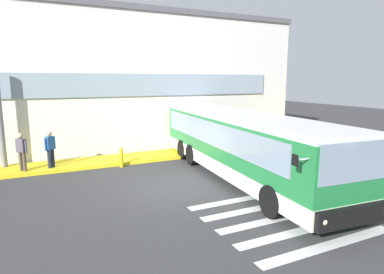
# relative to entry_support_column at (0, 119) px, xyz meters

# --- Properties ---
(ground_plane) EXTENTS (80.00, 90.00, 0.02)m
(ground_plane) POSITION_rel_entry_support_column_xyz_m (5.87, -5.40, -2.38)
(ground_plane) COLOR #353538
(ground_plane) RESTS_ON ground
(bay_paint_stripes) EXTENTS (4.40, 3.96, 0.01)m
(bay_paint_stripes) POSITION_rel_entry_support_column_xyz_m (7.87, -9.60, -2.37)
(bay_paint_stripes) COLOR silver
(bay_paint_stripes) RESTS_ON ground
(terminal_building) EXTENTS (23.75, 13.80, 7.97)m
(terminal_building) POSITION_rel_entry_support_column_xyz_m (5.18, 6.23, 1.60)
(terminal_building) COLOR silver
(terminal_building) RESTS_ON ground
(boarding_curb) EXTENTS (25.95, 2.00, 0.15)m
(boarding_curb) POSITION_rel_entry_support_column_xyz_m (5.87, -0.60, -2.30)
(boarding_curb) COLOR yellow
(boarding_curb) RESTS_ON ground
(entry_support_column) EXTENTS (0.28, 0.28, 4.44)m
(entry_support_column) POSITION_rel_entry_support_column_xyz_m (0.00, 0.00, 0.00)
(entry_support_column) COLOR slate
(entry_support_column) RESTS_ON boarding_curb
(bus_main_foreground) EXTENTS (3.87, 11.96, 2.70)m
(bus_main_foreground) POSITION_rel_entry_support_column_xyz_m (9.12, -5.55, -1.04)
(bus_main_foreground) COLOR #1E7238
(bus_main_foreground) RESTS_ON ground
(passenger_near_column) EXTENTS (0.46, 0.43, 1.68)m
(passenger_near_column) POSITION_rel_entry_support_column_xyz_m (0.80, -1.14, -1.29)
(passenger_near_column) COLOR #4C4233
(passenger_near_column) RESTS_ON boarding_curb
(passenger_by_doorway) EXTENTS (0.48, 0.41, 1.68)m
(passenger_by_doorway) POSITION_rel_entry_support_column_xyz_m (1.94, -1.06, -1.29)
(passenger_by_doorway) COLOR #1E2338
(passenger_by_doorway) RESTS_ON boarding_curb
(safety_bollard_yellow) EXTENTS (0.18, 0.18, 0.90)m
(safety_bollard_yellow) POSITION_rel_entry_support_column_xyz_m (4.95, -1.80, -1.92)
(safety_bollard_yellow) COLOR yellow
(safety_bollard_yellow) RESTS_ON ground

